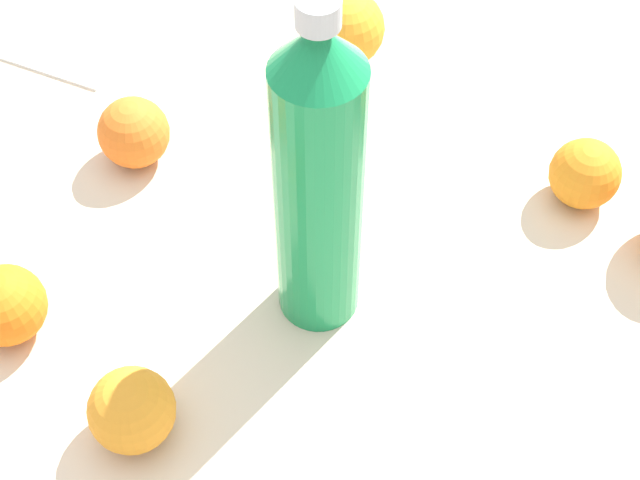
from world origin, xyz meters
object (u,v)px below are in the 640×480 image
at_px(water_bottle, 320,184).
at_px(orange_1, 5,305).
at_px(orange_0, 585,174).
at_px(folded_napkin, 83,18).
at_px(orange_2, 134,133).
at_px(orange_3, 128,406).
at_px(orange_4, 346,28).

relative_size(water_bottle, orange_1, 4.73).
height_order(orange_0, folded_napkin, orange_0).
relative_size(orange_2, orange_3, 1.00).
height_order(water_bottle, orange_2, water_bottle).
bearing_deg(folded_napkin, water_bottle, 173.88).
distance_m(water_bottle, orange_0, 0.28).
distance_m(orange_3, orange_4, 0.43).
xyz_separation_m(orange_2, orange_3, (-0.22, 0.16, -0.00)).
height_order(orange_2, orange_3, same).
bearing_deg(orange_4, orange_3, 116.58).
bearing_deg(orange_3, orange_2, -35.53).
height_order(orange_2, orange_4, orange_4).
distance_m(orange_0, orange_3, 0.43).
bearing_deg(folded_napkin, orange_4, -143.10).
bearing_deg(orange_1, orange_3, -170.73).
distance_m(water_bottle, folded_napkin, 0.44).
bearing_deg(folded_napkin, orange_0, -157.95).
distance_m(orange_1, orange_2, 0.20).
xyz_separation_m(orange_1, orange_2, (0.09, -0.18, -0.00)).
bearing_deg(orange_1, folded_napkin, -41.34).
bearing_deg(orange_2, folded_napkin, -18.86).
distance_m(orange_0, orange_2, 0.39).
distance_m(orange_2, folded_napkin, 0.21).
distance_m(water_bottle, orange_2, 0.25).
height_order(water_bottle, orange_0, water_bottle).
bearing_deg(orange_4, folded_napkin, 36.90).
height_order(orange_2, folded_napkin, orange_2).
xyz_separation_m(orange_0, orange_4, (0.27, 0.03, 0.01)).
bearing_deg(orange_0, orange_3, 80.00).
distance_m(orange_0, orange_1, 0.49).
relative_size(water_bottle, orange_0, 4.93).
xyz_separation_m(orange_4, folded_napkin, (0.22, 0.16, -0.03)).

